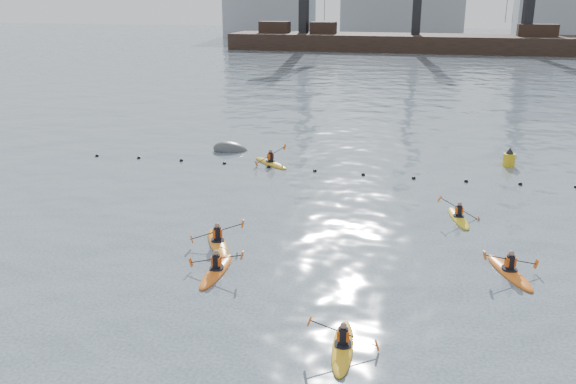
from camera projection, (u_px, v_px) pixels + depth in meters
name	position (u px, v px, depth m)	size (l,w,h in m)	color
float_line	(339.00, 172.00, 37.31)	(33.24, 0.73, 0.24)	black
barge_pier	(414.00, 41.00, 117.47)	(72.00, 19.30, 29.50)	black
skyline	(433.00, 0.00, 151.86)	(141.00, 28.00, 22.00)	gray
kayaker_0	(217.00, 270.00, 23.87)	(2.27, 3.35, 1.14)	orange
kayaker_1	(343.00, 346.00, 18.70)	(2.23, 3.29, 1.18)	gold
kayaker_2	(218.00, 242.00, 26.57)	(2.32, 3.43, 1.16)	orange
kayaker_3	(459.00, 217.00, 29.54)	(2.18, 3.19, 1.32)	gold
kayaker_4	(509.00, 271.00, 23.77)	(2.21, 3.44, 1.16)	orange
kayaker_5	(271.00, 162.00, 39.17)	(3.05, 2.78, 1.29)	gold
mooring_buoy	(231.00, 151.00, 42.56)	(2.49, 1.47, 1.25)	#404245
nav_buoy	(509.00, 160.00, 38.64)	(0.75, 0.75, 1.37)	gold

